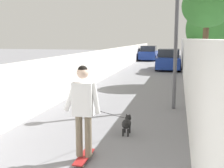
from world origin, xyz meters
TOP-DOWN VIEW (x-y plane):
  - ground_plane at (14.00, 0.00)m, footprint 80.00×80.00m
  - wall_left at (12.00, 2.36)m, footprint 48.00×0.30m
  - fence_right at (12.00, -2.36)m, footprint 48.00×0.30m
  - tree_right_near at (19.00, -3.90)m, footprint 3.16×3.16m
  - tree_right_mid at (13.00, -3.20)m, footprint 2.48×2.48m
  - lamp_post at (7.27, -1.81)m, footprint 0.36×0.36m
  - skateboard at (2.75, -0.23)m, footprint 0.80×0.21m
  - person_skateboarder at (2.75, -0.23)m, footprint 0.23×0.71m
  - dog at (4.42, -0.74)m, footprint 1.98×0.64m
  - car_near at (19.43, -1.21)m, footprint 4.00×1.80m
  - car_far at (28.25, 1.21)m, footprint 3.98×1.80m

SIDE VIEW (x-z plane):
  - ground_plane at x=14.00m, z-range 0.00..0.00m
  - skateboard at x=2.75m, z-range 0.03..0.11m
  - dog at x=4.42m, z-range -0.25..0.80m
  - car_far at x=28.25m, z-range -0.06..1.48m
  - car_near at x=19.43m, z-range -0.06..1.48m
  - wall_left at x=12.00m, z-range 0.00..1.64m
  - person_skateboarder at x=2.75m, z-range 0.23..1.96m
  - fence_right at x=12.00m, z-range 0.00..2.29m
  - tree_right_near at x=19.00m, z-range 0.58..5.37m
  - lamp_post at x=7.27m, z-range 0.81..5.30m
  - tree_right_mid at x=13.00m, z-range 1.37..6.35m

